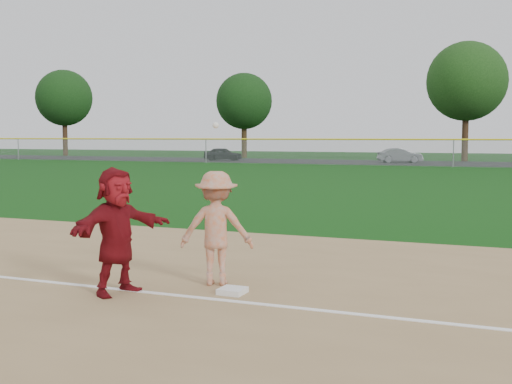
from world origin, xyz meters
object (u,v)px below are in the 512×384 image
at_px(first_base, 232,291).
at_px(base_runner, 116,231).
at_px(car_left, 223,154).
at_px(car_mid, 400,155).

bearing_deg(first_base, base_runner, -158.39).
bearing_deg(car_left, first_base, -162.59).
xyz_separation_m(base_runner, car_mid, (-3.74, 47.28, -0.30)).
height_order(first_base, base_runner, base_runner).
bearing_deg(first_base, car_mid, 96.43).
distance_m(car_left, car_mid, 15.92).
xyz_separation_m(car_left, car_mid, (15.87, 1.27, 0.01)).
bearing_deg(base_runner, first_base, -50.17).
xyz_separation_m(base_runner, car_left, (-19.61, 46.00, -0.31)).
distance_m(first_base, base_runner, 1.85).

